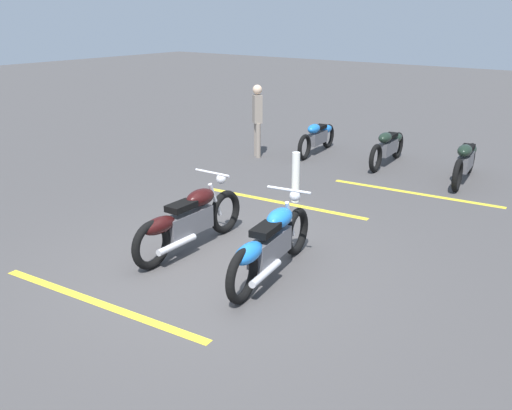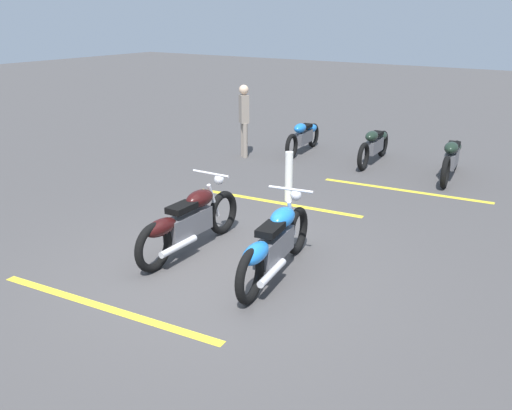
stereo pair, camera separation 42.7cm
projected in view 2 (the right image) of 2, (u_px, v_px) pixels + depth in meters
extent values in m
plane|color=#474444|center=(215.00, 272.00, 7.34)|extent=(60.00, 60.00, 0.00)
torus|color=black|center=(297.00, 231.00, 7.81)|extent=(0.68, 0.22, 0.67)
torus|color=black|center=(250.00, 276.00, 6.47)|extent=(0.68, 0.22, 0.67)
cube|color=#59595E|center=(274.00, 246.00, 7.07)|extent=(0.86, 0.35, 0.32)
ellipsoid|color=blue|center=(283.00, 217.00, 7.20)|extent=(0.56, 0.36, 0.24)
ellipsoid|color=blue|center=(256.00, 253.00, 6.53)|extent=(0.59, 0.33, 0.22)
cube|color=black|center=(270.00, 229.00, 6.87)|extent=(0.47, 0.31, 0.09)
cylinder|color=silver|center=(292.00, 218.00, 7.53)|extent=(0.27, 0.10, 0.56)
cylinder|color=silver|center=(291.00, 189.00, 7.35)|extent=(0.14, 0.62, 0.04)
sphere|color=silver|center=(296.00, 195.00, 7.56)|extent=(0.15, 0.15, 0.15)
cylinder|color=silver|center=(272.00, 273.00, 6.72)|extent=(0.71, 0.20, 0.09)
torus|color=black|center=(223.00, 213.00, 8.51)|extent=(0.67, 0.13, 0.67)
torus|color=black|center=(154.00, 247.00, 7.26)|extent=(0.67, 0.13, 0.67)
cube|color=#59595E|center=(189.00, 224.00, 7.81)|extent=(0.85, 0.25, 0.32)
ellipsoid|color=black|center=(200.00, 198.00, 7.93)|extent=(0.53, 0.30, 0.24)
ellipsoid|color=black|center=(161.00, 227.00, 7.31)|extent=(0.57, 0.26, 0.22)
cube|color=black|center=(182.00, 208.00, 7.62)|extent=(0.45, 0.25, 0.09)
cylinder|color=silver|center=(214.00, 200.00, 8.24)|extent=(0.27, 0.06, 0.56)
cylinder|color=silver|center=(211.00, 174.00, 8.06)|extent=(0.05, 0.62, 0.04)
sphere|color=silver|center=(219.00, 180.00, 8.26)|extent=(0.15, 0.15, 0.15)
cylinder|color=silver|center=(179.00, 246.00, 7.48)|extent=(0.70, 0.11, 0.09)
torus|color=black|center=(445.00, 172.00, 10.69)|extent=(0.64, 0.19, 0.64)
torus|color=black|center=(455.00, 155.00, 11.95)|extent=(0.64, 0.19, 0.64)
cube|color=#59595E|center=(451.00, 159.00, 11.33)|extent=(0.82, 0.32, 0.30)
ellipsoid|color=black|center=(451.00, 148.00, 11.02)|extent=(0.53, 0.33, 0.23)
ellipsoid|color=black|center=(456.00, 147.00, 11.75)|extent=(0.56, 0.30, 0.21)
cube|color=black|center=(454.00, 145.00, 11.35)|extent=(0.45, 0.28, 0.09)
torus|color=black|center=(363.00, 157.00, 11.90)|extent=(0.61, 0.15, 0.61)
torus|color=black|center=(383.00, 144.00, 13.07)|extent=(0.61, 0.15, 0.61)
cube|color=#59595E|center=(374.00, 146.00, 12.50)|extent=(0.77, 0.26, 0.29)
ellipsoid|color=black|center=(372.00, 136.00, 12.21)|extent=(0.49, 0.29, 0.22)
ellipsoid|color=black|center=(381.00, 136.00, 12.88)|extent=(0.52, 0.26, 0.20)
cube|color=black|center=(377.00, 134.00, 12.51)|extent=(0.42, 0.25, 0.08)
torus|color=black|center=(291.00, 147.00, 12.81)|extent=(0.60, 0.17, 0.59)
torus|color=black|center=(313.00, 135.00, 13.97)|extent=(0.60, 0.17, 0.59)
cube|color=#59595E|center=(304.00, 137.00, 13.40)|extent=(0.76, 0.28, 0.28)
ellipsoid|color=blue|center=(300.00, 128.00, 13.11)|extent=(0.49, 0.30, 0.21)
ellipsoid|color=blue|center=(311.00, 128.00, 13.79)|extent=(0.52, 0.27, 0.19)
cube|color=black|center=(306.00, 126.00, 13.42)|extent=(0.41, 0.26, 0.08)
cylinder|color=gray|center=(243.00, 139.00, 13.06)|extent=(0.12, 0.12, 0.80)
cylinder|color=gray|center=(245.00, 141.00, 12.91)|extent=(0.12, 0.12, 0.80)
cube|color=gray|center=(244.00, 109.00, 12.75)|extent=(0.29, 0.30, 0.64)
sphere|color=beige|center=(244.00, 90.00, 12.61)|extent=(0.22, 0.22, 0.22)
cylinder|color=white|center=(289.00, 177.00, 9.93)|extent=(0.14, 0.14, 0.91)
cube|color=yellow|center=(105.00, 307.00, 6.45)|extent=(0.43, 3.20, 0.01)
cube|color=yellow|center=(276.00, 202.00, 9.98)|extent=(0.43, 3.20, 0.01)
cube|color=yellow|center=(405.00, 190.00, 10.64)|extent=(0.43, 3.20, 0.01)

